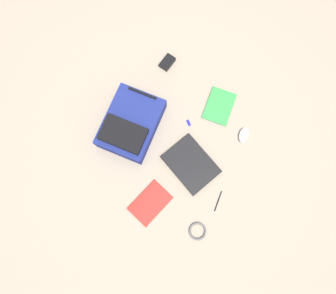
% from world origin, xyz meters
% --- Properties ---
extents(ground_plane, '(3.54, 3.54, 0.00)m').
position_xyz_m(ground_plane, '(0.00, 0.00, 0.00)').
color(ground_plane, gray).
extents(backpack, '(0.42, 0.51, 0.17)m').
position_xyz_m(backpack, '(-0.28, -0.03, 0.07)').
color(backpack, navy).
rests_on(backpack, ground_plane).
extents(laptop, '(0.39, 0.33, 0.03)m').
position_xyz_m(laptop, '(0.19, -0.01, 0.02)').
color(laptop, black).
rests_on(laptop, ground_plane).
extents(book_blue, '(0.21, 0.28, 0.02)m').
position_xyz_m(book_blue, '(0.12, -0.37, 0.01)').
color(book_blue, silver).
rests_on(book_blue, ground_plane).
extents(book_red, '(0.24, 0.28, 0.01)m').
position_xyz_m(book_red, '(0.12, 0.44, 0.01)').
color(book_red, silver).
rests_on(book_red, ground_plane).
extents(computer_mouse, '(0.09, 0.12, 0.04)m').
position_xyz_m(computer_mouse, '(0.37, 0.36, 0.02)').
color(computer_mouse, silver).
rests_on(computer_mouse, ground_plane).
extents(cable_coil, '(0.11, 0.11, 0.01)m').
position_xyz_m(cable_coil, '(0.47, -0.34, 0.01)').
color(cable_coil, '#4C4C51').
rests_on(cable_coil, ground_plane).
extents(power_brick, '(0.07, 0.11, 0.03)m').
position_xyz_m(power_brick, '(-0.36, 0.50, 0.02)').
color(power_brick, black).
rests_on(power_brick, ground_plane).
extents(pen_black, '(0.04, 0.14, 0.01)m').
position_xyz_m(pen_black, '(0.47, -0.11, 0.00)').
color(pen_black, black).
rests_on(pen_black, ground_plane).
extents(usb_stick, '(0.05, 0.04, 0.01)m').
position_xyz_m(usb_stick, '(0.02, 0.22, 0.00)').
color(usb_stick, '#191999').
rests_on(usb_stick, ground_plane).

